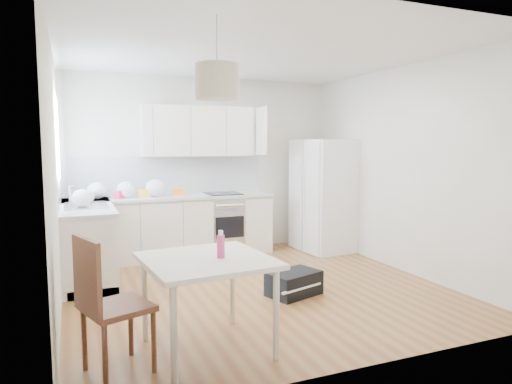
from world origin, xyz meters
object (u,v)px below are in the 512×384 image
refrigerator (325,195)px  gym_bag (294,283)px  dining_table (207,268)px  dining_chair (118,304)px

refrigerator → gym_bag: refrigerator is taller
refrigerator → gym_bag: (-1.44, -1.78, -0.74)m
refrigerator → dining_table: 3.86m
refrigerator → gym_bag: 2.41m
dining_chair → gym_bag: bearing=8.7°
dining_table → dining_chair: size_ratio=1.02×
dining_table → dining_chair: bearing=-177.3°
dining_table → gym_bag: size_ratio=1.86×
refrigerator → dining_table: size_ratio=1.65×
dining_chair → gym_bag: 2.28m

